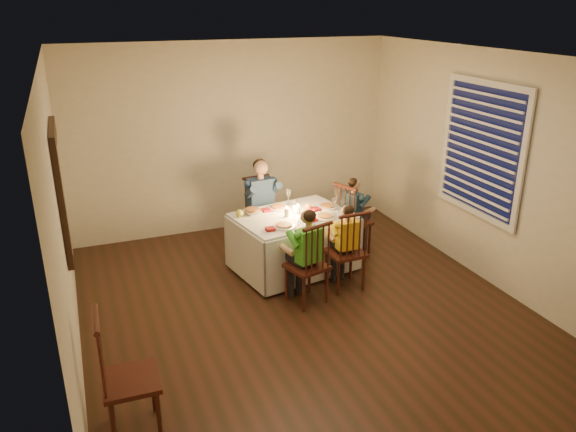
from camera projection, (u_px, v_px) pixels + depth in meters
name	position (u px, v px, depth m)	size (l,w,h in m)	color
ground	(303.00, 307.00, 6.02)	(5.00, 5.00, 0.00)	black
wall_left	(61.00, 223.00, 4.78)	(0.02, 5.00, 2.60)	beige
wall_right	(488.00, 169.00, 6.32)	(0.02, 5.00, 2.60)	beige
wall_back	(233.00, 138.00, 7.72)	(4.50, 0.02, 2.60)	beige
ceiling	(305.00, 56.00, 5.08)	(5.00, 5.00, 0.00)	white
dining_table	(293.00, 231.00, 6.70)	(1.51, 1.21, 0.67)	white
chair_adult	(262.00, 248.00, 7.45)	(0.39, 0.38, 0.96)	#34110E
chair_near_left	(306.00, 301.00, 6.13)	(0.39, 0.38, 0.96)	#34110E
chair_near_right	(344.00, 286.00, 6.45)	(0.39, 0.38, 0.96)	#34110E
chair_end	(352.00, 253.00, 7.31)	(0.39, 0.38, 0.96)	#34110E
chair_extra	(137.00, 430.00, 4.30)	(0.43, 0.41, 1.04)	#34110E
adult	(262.00, 248.00, 7.45)	(0.43, 0.40, 1.21)	#324E7D
child_green	(306.00, 301.00, 6.13)	(0.36, 0.33, 1.07)	green
child_yellow	(344.00, 286.00, 6.45)	(0.31, 0.29, 1.00)	yellow
child_teal	(352.00, 253.00, 7.31)	(0.33, 0.30, 1.02)	#1B3345
setting_adult	(279.00, 208.00, 6.82)	(0.26, 0.26, 0.02)	silver
setting_green	(284.00, 226.00, 6.27)	(0.26, 0.26, 0.02)	silver
setting_yellow	(325.00, 217.00, 6.53)	(0.26, 0.26, 0.02)	silver
setting_teal	(328.00, 207.00, 6.86)	(0.26, 0.26, 0.02)	silver
candle_left	(287.00, 212.00, 6.56)	(0.06, 0.06, 0.10)	white
candle_right	(298.00, 210.00, 6.64)	(0.06, 0.06, 0.10)	white
squash	(240.00, 213.00, 6.55)	(0.09, 0.09, 0.09)	yellow
orange_fruit	(308.00, 207.00, 6.77)	(0.08, 0.08, 0.08)	orange
serving_bowl	(252.00, 212.00, 6.65)	(0.21, 0.21, 0.05)	silver
wall_mirror	(61.00, 190.00, 4.98)	(0.06, 0.95, 1.15)	black
window_blinds	(481.00, 150.00, 6.32)	(0.07, 1.34, 1.54)	#0D1237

